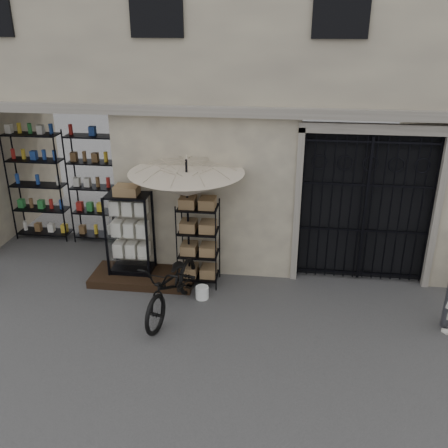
# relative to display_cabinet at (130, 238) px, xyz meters

# --- Properties ---
(ground) EXTENTS (80.00, 80.00, 0.00)m
(ground) POSITION_rel_display_cabinet_xyz_m (2.64, -1.65, -0.86)
(ground) COLOR black
(ground) RESTS_ON ground
(main_building) EXTENTS (14.00, 4.00, 9.00)m
(main_building) POSITION_rel_display_cabinet_xyz_m (2.64, 2.35, 3.64)
(main_building) COLOR #B6A98A
(main_building) RESTS_ON ground
(shop_recess) EXTENTS (3.00, 1.70, 3.00)m
(shop_recess) POSITION_rel_display_cabinet_xyz_m (-1.86, 1.15, 0.64)
(shop_recess) COLOR black
(shop_recess) RESTS_ON ground
(shop_shelving) EXTENTS (2.70, 0.50, 2.50)m
(shop_shelving) POSITION_rel_display_cabinet_xyz_m (-1.91, 1.65, 0.39)
(shop_shelving) COLOR black
(shop_shelving) RESTS_ON ground
(iron_gate) EXTENTS (2.50, 0.21, 3.00)m
(iron_gate) POSITION_rel_display_cabinet_xyz_m (4.39, 0.63, 0.64)
(iron_gate) COLOR black
(iron_gate) RESTS_ON ground
(step_platform) EXTENTS (2.00, 0.90, 0.15)m
(step_platform) POSITION_rel_display_cabinet_xyz_m (0.24, -0.10, -0.79)
(step_platform) COLOR black
(step_platform) RESTS_ON ground
(display_cabinet) EXTENTS (0.84, 0.58, 1.72)m
(display_cabinet) POSITION_rel_display_cabinet_xyz_m (0.00, 0.00, 0.00)
(display_cabinet) COLOR black
(display_cabinet) RESTS_ON step_platform
(wire_rack) EXTENTS (0.79, 0.61, 1.66)m
(wire_rack) POSITION_rel_display_cabinet_xyz_m (1.33, -0.04, -0.05)
(wire_rack) COLOR black
(wire_rack) RESTS_ON ground
(market_umbrella) EXTENTS (1.81, 1.85, 2.96)m
(market_umbrella) POSITION_rel_display_cabinet_xyz_m (1.15, -0.06, 1.27)
(market_umbrella) COLOR black
(market_umbrella) RESTS_ON ground
(white_bucket) EXTENTS (0.27, 0.27, 0.23)m
(white_bucket) POSITION_rel_display_cabinet_xyz_m (1.48, -0.61, -0.75)
(white_bucket) COLOR white
(white_bucket) RESTS_ON ground
(bicycle) EXTENTS (0.90, 1.18, 2.02)m
(bicycle) POSITION_rel_display_cabinet_xyz_m (1.06, -1.11, -0.86)
(bicycle) COLOR black
(bicycle) RESTS_ON ground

